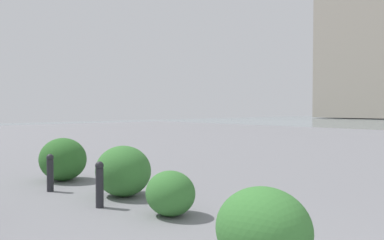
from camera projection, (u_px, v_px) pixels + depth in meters
building_annex at (378, 6)px, 63.33m from camera, size 16.51×11.71×38.58m
bollard_near at (100, 183)px, 5.91m from camera, size 0.13×0.13×0.71m
bollard_mid at (50, 172)px, 7.05m from camera, size 0.13×0.13×0.68m
shrub_low at (170, 193)px, 5.46m from camera, size 0.75×0.67×0.63m
shrub_round at (123, 171)px, 6.68m from camera, size 1.02×0.92×0.87m
shrub_wide at (63, 159)px, 8.13m from camera, size 1.05×0.95×0.89m
shrub_tall at (263, 229)px, 3.58m from camera, size 0.93×0.83×0.79m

